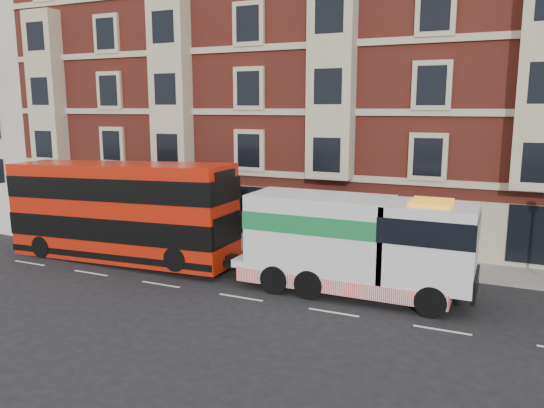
{
  "coord_description": "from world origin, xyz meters",
  "views": [
    {
      "loc": [
        9.7,
        -18.5,
        7.75
      ],
      "look_at": [
        -0.38,
        4.0,
        3.24
      ],
      "focal_mm": 35.0,
      "sensor_mm": 36.0,
      "label": 1
    }
  ],
  "objects": [
    {
      "name": "tow_truck",
      "position": [
        3.99,
        2.33,
        2.19
      ],
      "size": [
        9.89,
        2.92,
        4.12
      ],
      "color": "silver",
      "rests_on": "ground"
    },
    {
      "name": "double_decker_bus",
      "position": [
        -8.08,
        2.33,
        2.65
      ],
      "size": [
        12.34,
        2.83,
        5.0
      ],
      "color": "red",
      "rests_on": "ground"
    },
    {
      "name": "victorian_terrace",
      "position": [
        0.5,
        15.0,
        10.07
      ],
      "size": [
        45.0,
        12.0,
        20.4
      ],
      "color": "maroon",
      "rests_on": "ground"
    },
    {
      "name": "lamp_post_west",
      "position": [
        -6.0,
        6.2,
        2.68
      ],
      "size": [
        0.35,
        0.15,
        4.35
      ],
      "color": "black",
      "rests_on": "sidewalk"
    },
    {
      "name": "ground",
      "position": [
        0.0,
        0.0,
        0.0
      ],
      "size": [
        120.0,
        120.0,
        0.0
      ],
      "primitive_type": "plane",
      "color": "black",
      "rests_on": "ground"
    },
    {
      "name": "pedestrian",
      "position": [
        -7.12,
        6.15,
        0.93
      ],
      "size": [
        0.68,
        0.61,
        1.56
      ],
      "primitive_type": "imported",
      "rotation": [
        0.0,
        0.0,
        -0.52
      ],
      "color": "black",
      "rests_on": "sidewalk"
    },
    {
      "name": "cream_block",
      "position": [
        -30.0,
        14.0,
        8.34
      ],
      "size": [
        16.0,
        10.0,
        16.8
      ],
      "color": "beige",
      "rests_on": "ground"
    },
    {
      "name": "box_van",
      "position": [
        -17.66,
        4.86,
        1.42
      ],
      "size": [
        5.68,
        2.71,
        2.88
      ],
      "rotation": [
        0.0,
        0.0,
        -0.08
      ],
      "color": "white",
      "rests_on": "ground"
    },
    {
      "name": "sidewalk",
      "position": [
        0.0,
        7.5,
        0.07
      ],
      "size": [
        90.0,
        3.0,
        0.15
      ],
      "primitive_type": "cube",
      "color": "slate",
      "rests_on": "ground"
    }
  ]
}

